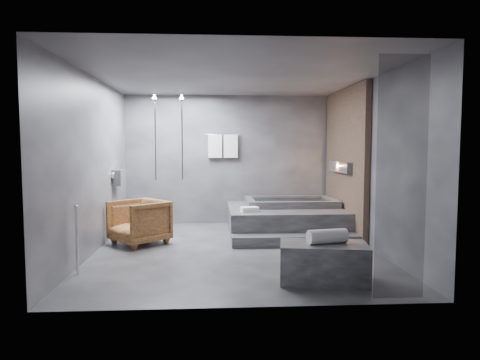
{
  "coord_description": "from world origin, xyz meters",
  "views": [
    {
      "loc": [
        -0.34,
        -6.87,
        1.69
      ],
      "look_at": [
        0.1,
        0.3,
        1.13
      ],
      "focal_mm": 32.0,
      "sensor_mm": 36.0,
      "label": 1
    }
  ],
  "objects": [
    {
      "name": "room",
      "position": [
        0.4,
        0.24,
        1.73
      ],
      "size": [
        5.0,
        5.04,
        2.82
      ],
      "color": "#2B2B2D",
      "rests_on": "ground"
    },
    {
      "name": "tub_deck",
      "position": [
        1.05,
        1.45,
        0.25
      ],
      "size": [
        2.2,
        2.0,
        0.5
      ],
      "primitive_type": "cube",
      "color": "#303032",
      "rests_on": "ground"
    },
    {
      "name": "rolled_towel",
      "position": [
        1.07,
        -1.69,
        0.57
      ],
      "size": [
        0.53,
        0.28,
        0.18
      ],
      "primitive_type": "cylinder",
      "rotation": [
        0.0,
        1.57,
        0.21
      ],
      "color": "white",
      "rests_on": "concrete_bench"
    },
    {
      "name": "deck_towel",
      "position": [
        0.31,
        0.89,
        0.54
      ],
      "size": [
        0.35,
        0.28,
        0.08
      ],
      "primitive_type": "cube",
      "rotation": [
        0.0,
        0.0,
        0.17
      ],
      "color": "silver",
      "rests_on": "tub_deck"
    },
    {
      "name": "driftwood_chair",
      "position": [
        -1.64,
        0.55,
        0.39
      ],
      "size": [
        1.18,
        1.18,
        0.77
      ],
      "primitive_type": "imported",
      "rotation": [
        0.0,
        0.0,
        -0.83
      ],
      "color": "#4A2912",
      "rests_on": "ground"
    },
    {
      "name": "concrete_bench",
      "position": [
        1.02,
        -1.69,
        0.24
      ],
      "size": [
        1.15,
        0.75,
        0.48
      ],
      "primitive_type": "cube",
      "rotation": [
        0.0,
        0.0,
        -0.16
      ],
      "color": "#363638",
      "rests_on": "ground"
    },
    {
      "name": "tub_step",
      "position": [
        1.05,
        0.27,
        0.09
      ],
      "size": [
        2.2,
        0.36,
        0.18
      ],
      "primitive_type": "cube",
      "color": "#303032",
      "rests_on": "ground"
    }
  ]
}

